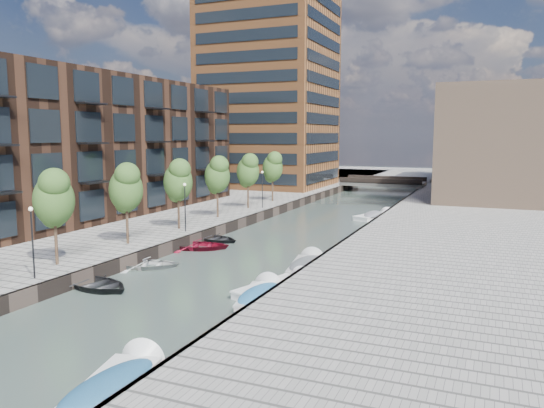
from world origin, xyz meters
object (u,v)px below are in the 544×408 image
Objects in this scene: tree_5 at (248,170)px; motorboat_3 at (261,295)px; bridge at (383,183)px; sloop_3 at (148,268)px; tree_6 at (273,166)px; sloop_4 at (216,241)px; tree_2 at (126,187)px; sloop_1 at (97,289)px; motorboat_4 at (375,216)px; tree_1 at (54,197)px; car at (449,189)px; sloop_2 at (199,249)px; motorboat_1 at (307,265)px; tree_4 at (217,174)px; tree_3 at (178,179)px; motorboat_0 at (115,385)px; motorboat_2 at (280,288)px.

motorboat_3 is (13.48, -26.56, -5.10)m from tree_5.
bridge reaches higher than sloop_3.
tree_5 is 1.00× the size of tree_6.
sloop_4 is (-0.16, 9.92, 0.00)m from sloop_3.
bridge is at bearing -28.61° from sloop_3.
motorboat_3 is at bearing -22.40° from tree_2.
sloop_1 is 34.72m from motorboat_4.
motorboat_4 is at bearing -80.39° from bridge.
tree_1 is 35.00m from tree_6.
car is at bearing -42.18° from sloop_3.
motorboat_1 is (10.04, -2.49, 0.22)m from sloop_2.
motorboat_4 is (13.28, 25.74, -5.09)m from tree_2.
sloop_1 is at bearing -106.06° from motorboat_4.
tree_4 is 18.44m from motorboat_4.
tree_3 is at bearing 111.52° from sloop_4.
tree_1 is at bearing -90.00° from tree_3.
tree_4 is at bearing -102.00° from bridge.
tree_2 is 21.00m from tree_5.
motorboat_3 is at bearing 88.23° from motorboat_0.
tree_2 is 1.03× the size of motorboat_4.
tree_6 is at bearing 111.89° from motorboat_3.
bridge reaches higher than sloop_1.
tree_5 is 1.01× the size of motorboat_0.
tree_4 is 1.22× the size of sloop_2.
tree_1 is at bearing -90.00° from tree_6.
tree_6 reaches higher than sloop_1.
bridge is 54.81m from tree_2.
tree_5 is 24.01m from motorboat_1.
tree_5 is 14.70m from sloop_4.
motorboat_2 is (13.81, 3.50, -5.20)m from tree_1.
tree_2 is at bearing 166.61° from sloop_4.
sloop_3 is (-5.08, -56.23, -1.39)m from bridge.
tree_6 is (0.00, 35.00, 0.00)m from tree_1.
motorboat_4 is (13.28, 18.74, -5.09)m from tree_3.
tree_2 is 1.04× the size of motorboat_1.
sloop_2 is at bearing 72.53° from tree_1.
sloop_1 is 1.12× the size of sloop_4.
bridge is at bearing 132.54° from car.
motorboat_2 is 48.69m from car.
sloop_3 is at bearing -78.11° from tree_4.
sloop_2 is at bearing 142.40° from motorboat_2.
motorboat_2 is 1.08× the size of motorboat_3.
sloop_2 is 10.35m from motorboat_1.
bridge is 47.92m from tree_3.
tree_6 is at bearing 17.43° from sloop_1.
tree_1 is 1.40× the size of car.
sloop_4 is at bearing 133.33° from motorboat_2.
sloop_1 is at bearing -84.10° from tree_6.
motorboat_4 is 20.12m from car.
car reaches higher than motorboat_2.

